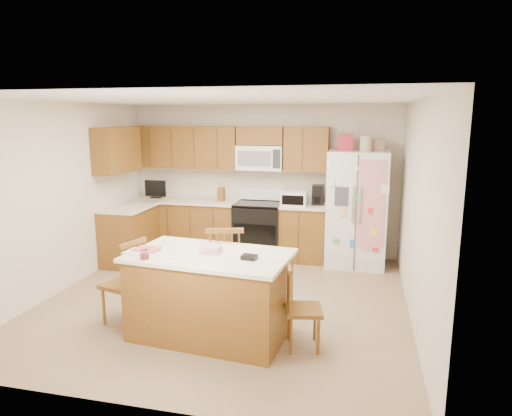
% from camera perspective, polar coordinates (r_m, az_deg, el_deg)
% --- Properties ---
extents(ground, '(4.50, 4.50, 0.00)m').
position_cam_1_polar(ground, '(5.95, -3.85, -11.46)').
color(ground, olive).
rests_on(ground, ground).
extents(room_shell, '(4.60, 4.60, 2.52)m').
position_cam_1_polar(room_shell, '(5.56, -4.04, 2.37)').
color(room_shell, beige).
rests_on(room_shell, ground).
extents(cabinetry, '(3.36, 1.56, 2.15)m').
position_cam_1_polar(cabinetry, '(7.63, -7.09, 0.74)').
color(cabinetry, brown).
rests_on(cabinetry, ground).
extents(stove, '(0.76, 0.65, 1.13)m').
position_cam_1_polar(stove, '(7.59, 0.36, -2.64)').
color(stove, black).
rests_on(stove, ground).
extents(refrigerator, '(0.90, 0.79, 2.04)m').
position_cam_1_polar(refrigerator, '(7.25, 12.45, 0.06)').
color(refrigerator, white).
rests_on(refrigerator, ground).
extents(island, '(1.76, 1.13, 1.00)m').
position_cam_1_polar(island, '(4.93, -5.75, -10.69)').
color(island, brown).
rests_on(island, ground).
extents(windsor_chair_left, '(0.50, 0.51, 0.98)m').
position_cam_1_polar(windsor_chair_left, '(5.40, -16.03, -9.08)').
color(windsor_chair_left, brown).
rests_on(windsor_chair_left, ground).
extents(windsor_chair_back, '(0.56, 0.55, 1.06)m').
position_cam_1_polar(windsor_chair_back, '(5.49, -3.87, -7.86)').
color(windsor_chair_back, brown).
rests_on(windsor_chair_back, ground).
extents(windsor_chair_right, '(0.43, 0.44, 0.88)m').
position_cam_1_polar(windsor_chair_right, '(4.70, 5.69, -12.43)').
color(windsor_chair_right, brown).
rests_on(windsor_chair_right, ground).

